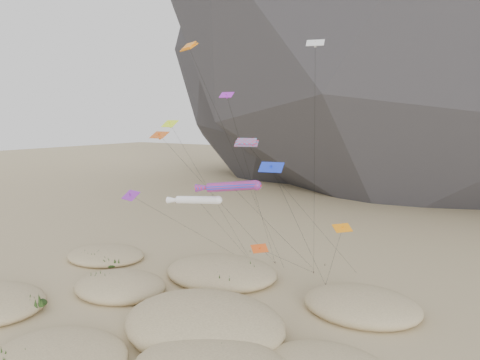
% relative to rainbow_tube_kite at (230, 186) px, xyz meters
% --- Properties ---
extents(ground, '(500.00, 500.00, 0.00)m').
position_rel_rainbow_tube_kite_xyz_m(ground, '(-0.23, -12.15, -12.58)').
color(ground, '#CCB789').
rests_on(ground, ground).
extents(dunes, '(50.51, 36.01, 4.48)m').
position_rel_rainbow_tube_kite_xyz_m(dunes, '(-0.50, -8.24, -11.86)').
color(dunes, '#CCB789').
rests_on(dunes, ground).
extents(dune_grass, '(44.29, 30.52, 1.48)m').
position_rel_rainbow_tube_kite_xyz_m(dune_grass, '(-2.05, -8.55, -11.75)').
color(dune_grass, black).
rests_on(dune_grass, ground).
extents(kite_stakes, '(21.38, 7.32, 0.30)m').
position_rel_rainbow_tube_kite_xyz_m(kite_stakes, '(1.98, 12.18, -12.43)').
color(kite_stakes, '#3F2D1E').
rests_on(kite_stakes, ground).
extents(rainbow_tube_kite, '(9.05, 14.65, 13.47)m').
position_rel_rainbow_tube_kite_xyz_m(rainbow_tube_kite, '(0.00, 0.00, 0.00)').
color(rainbow_tube_kite, '#FF1A24').
rests_on(rainbow_tube_kite, ground).
extents(white_tube_kite, '(7.67, 12.44, 11.36)m').
position_rel_rainbow_tube_kite_xyz_m(white_tube_kite, '(-4.77, -0.31, -1.98)').
color(white_tube_kite, white).
rests_on(white_tube_kite, ground).
extents(orange_parafoil, '(8.85, 11.92, 29.15)m').
position_rel_rainbow_tube_kite_xyz_m(orange_parafoil, '(-6.07, 0.75, 15.71)').
color(orange_parafoil, orange).
rests_on(orange_parafoil, ground).
extents(multi_parafoil, '(7.76, 18.14, 18.26)m').
position_rel_rainbow_tube_kite_xyz_m(multi_parafoil, '(3.80, -2.14, 4.99)').
color(multi_parafoil, '#F6193F').
rests_on(multi_parafoil, ground).
extents(delta_kites, '(27.52, 18.71, 28.33)m').
position_rel_rainbow_tube_kite_xyz_m(delta_kites, '(-0.49, -1.53, 3.17)').
color(delta_kites, orange).
rests_on(delta_kites, ground).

